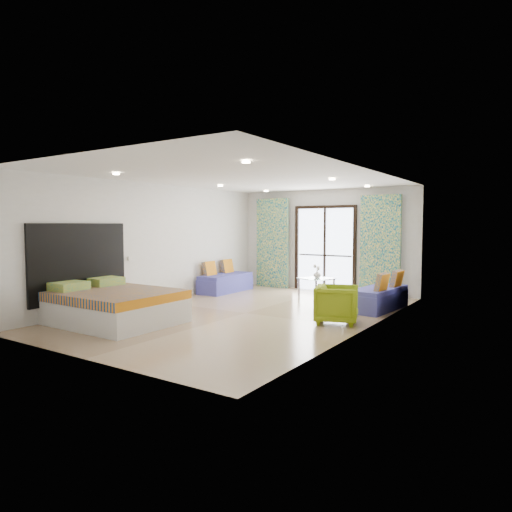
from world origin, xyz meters
The scene contains 24 objects.
floor centered at (0.00, 0.00, 0.00)m, with size 5.00×7.50×0.01m, color #917556, non-canonical shape.
ceiling centered at (0.00, 0.00, 2.70)m, with size 5.00×7.50×0.01m, color silver, non-canonical shape.
wall_back centered at (0.00, 3.75, 1.35)m, with size 5.00×0.01×2.70m, color silver, non-canonical shape.
wall_front centered at (0.00, -3.75, 1.35)m, with size 5.00×0.01×2.70m, color silver, non-canonical shape.
wall_left centered at (-2.50, 0.00, 1.35)m, with size 0.01×7.50×2.70m, color silver, non-canonical shape.
wall_right centered at (2.50, 0.00, 1.35)m, with size 0.01×7.50×2.70m, color silver, non-canonical shape.
balcony_door centered at (0.00, 3.72, 1.26)m, with size 1.76×0.08×2.28m.
balcony_rail centered at (0.00, 3.73, 0.95)m, with size 1.52×0.03×0.04m, color #595451.
curtain_left centered at (-1.55, 3.57, 1.25)m, with size 1.00×0.10×2.50m, color beige.
curtain_right centered at (1.55, 3.57, 1.25)m, with size 1.00×0.10×2.50m, color beige.
downlight_a centered at (-1.40, -2.00, 2.67)m, with size 0.12×0.12×0.02m, color #FFE0B2.
downlight_b centered at (1.40, -2.00, 2.67)m, with size 0.12×0.12×0.02m, color #FFE0B2.
downlight_c centered at (-1.40, 1.00, 2.67)m, with size 0.12×0.12×0.02m, color #FFE0B2.
downlight_d centered at (1.40, 1.00, 2.67)m, with size 0.12×0.12×0.02m, color #FFE0B2.
downlight_e centered at (-1.40, 3.00, 2.67)m, with size 0.12×0.12×0.02m, color #FFE0B2.
downlight_f centered at (1.40, 3.00, 2.67)m, with size 0.12×0.12×0.02m, color #FFE0B2.
headboard centered at (-2.46, -2.04, 1.05)m, with size 0.06×2.10×1.50m, color black.
switch_plate centered at (-2.47, -0.79, 1.05)m, with size 0.02×0.10×0.10m, color silver.
bed centered at (-1.48, -2.04, 0.31)m, with size 2.13×1.74×0.74m.
daybed_left centered at (-2.12, 2.11, 0.26)m, with size 0.70×1.69×0.83m.
daybed_right centered at (2.11, 1.86, 0.25)m, with size 0.79×1.71×0.82m.
coffee_table centered at (0.25, 2.72, 0.41)m, with size 0.89×0.89×0.80m.
vase centered at (0.26, 2.74, 0.55)m, with size 0.19×0.20×0.19m, color white.
armchair centered at (1.90, 0.15, 0.38)m, with size 0.73×0.69×0.75m, color olive.
Camera 1 is at (5.16, -7.44, 1.78)m, focal length 32.00 mm.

